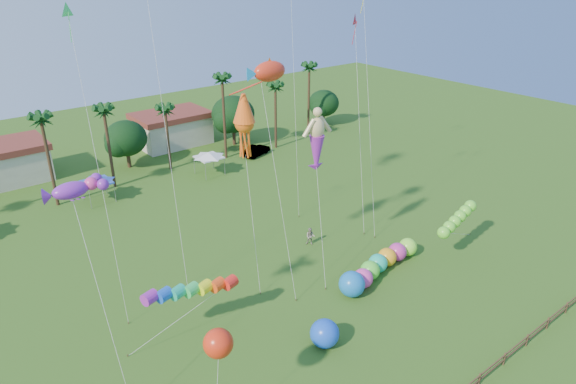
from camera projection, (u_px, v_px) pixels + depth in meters
ground at (377, 355)px, 35.83m from camera, size 160.00×160.00×0.00m
tree_line at (147, 134)px, 67.34m from camera, size 69.46×8.91×11.00m
buildings_row at (84, 149)px, 68.75m from camera, size 35.00×7.00×4.00m
tent_row at (98, 181)px, 57.08m from camera, size 31.00×4.00×0.60m
car_b at (256, 150)px, 72.16m from camera, size 4.81×2.92×1.50m
spectator_b at (310, 236)px, 49.40m from camera, size 1.06×1.09×1.77m
caterpillar_inflatable at (377, 267)px, 44.52m from camera, size 10.68×3.34×2.17m
blue_ball at (325, 333)px, 36.33m from camera, size 2.10×2.10×2.10m
rainbow_tube at (210, 291)px, 36.98m from camera, size 9.62×2.05×3.88m
green_worm at (444, 233)px, 45.63m from camera, size 9.75×1.95×3.73m
orange_ball_kite at (218, 343)px, 28.13m from camera, size 2.28×2.25×6.86m
merman_kite at (317, 144)px, 41.71m from camera, size 2.99×4.45×14.11m
fish_kite at (270, 71)px, 38.80m from camera, size 4.40×6.43×18.37m
squid_kite at (244, 123)px, 39.59m from camera, size 2.28×4.30×16.12m
lobster_kite at (71, 191)px, 28.73m from camera, size 4.00×6.34×14.10m
delta_kite_red at (355, 24)px, 47.53m from camera, size 2.42×4.91×20.74m
delta_kite_green at (69, 18)px, 33.82m from camera, size 1.44×5.32×22.71m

